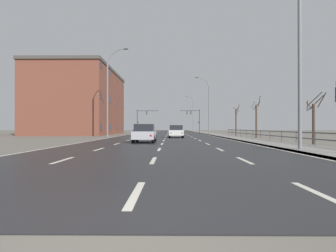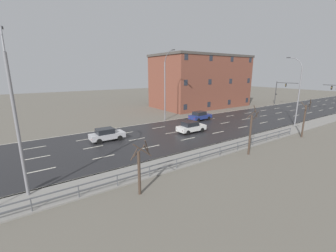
# 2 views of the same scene
# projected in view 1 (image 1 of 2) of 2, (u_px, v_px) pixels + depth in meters

# --- Properties ---
(ground_plane) EXTENTS (160.00, 160.00, 0.12)m
(ground_plane) POSITION_uv_depth(u_px,v_px,m) (167.00, 135.00, 51.31)
(ground_plane) COLOR #666056
(road_asphalt_strip) EXTENTS (14.00, 120.00, 0.03)m
(road_asphalt_strip) POSITION_uv_depth(u_px,v_px,m) (168.00, 133.00, 63.31)
(road_asphalt_strip) COLOR #232326
(road_asphalt_strip) RESTS_ON ground
(sidewalk_right) EXTENTS (3.00, 120.00, 0.12)m
(sidewalk_right) POSITION_uv_depth(u_px,v_px,m) (205.00, 133.00, 63.23)
(sidewalk_right) COLOR gray
(sidewalk_right) RESTS_ON ground
(guardrail) EXTENTS (0.07, 34.86, 1.00)m
(guardrail) POSITION_uv_depth(u_px,v_px,m) (265.00, 133.00, 27.02)
(guardrail) COLOR #515459
(guardrail) RESTS_ON ground
(street_lamp_foreground) EXTENTS (2.63, 0.24, 11.05)m
(street_lamp_foreground) POSITION_uv_depth(u_px,v_px,m) (297.00, 51.00, 14.94)
(street_lamp_foreground) COLOR slate
(street_lamp_foreground) RESTS_ON ground
(street_lamp_midground) EXTENTS (2.61, 0.24, 10.43)m
(street_lamp_midground) POSITION_uv_depth(u_px,v_px,m) (208.00, 106.00, 50.26)
(street_lamp_midground) COLOR slate
(street_lamp_midground) RESTS_ON ground
(street_lamp_distant) EXTENTS (2.45, 0.24, 10.96)m
(street_lamp_distant) POSITION_uv_depth(u_px,v_px,m) (193.00, 114.00, 85.59)
(street_lamp_distant) COLOR slate
(street_lamp_distant) RESTS_ON ground
(street_lamp_left_bank) EXTENTS (2.79, 0.24, 11.64)m
(street_lamp_left_bank) POSITION_uv_depth(u_px,v_px,m) (109.00, 94.00, 36.28)
(street_lamp_left_bank) COLOR slate
(street_lamp_left_bank) RESTS_ON ground
(traffic_signal_right) EXTENTS (4.92, 0.36, 5.80)m
(traffic_signal_right) POSITION_uv_depth(u_px,v_px,m) (195.00, 117.00, 69.97)
(traffic_signal_right) COLOR #38383A
(traffic_signal_right) RESTS_ON ground
(traffic_signal_left) EXTENTS (5.46, 0.36, 5.83)m
(traffic_signal_left) POSITION_uv_depth(u_px,v_px,m) (141.00, 117.00, 71.19)
(traffic_signal_left) COLOR #38383A
(traffic_signal_left) RESTS_ON ground
(car_near_left) EXTENTS (1.85, 4.10, 1.57)m
(car_near_left) POSITION_uv_depth(u_px,v_px,m) (145.00, 133.00, 23.64)
(car_near_left) COLOR #B7B7BC
(car_near_left) RESTS_ON ground
(car_mid_centre) EXTENTS (1.99, 4.18, 1.57)m
(car_mid_centre) POSITION_uv_depth(u_px,v_px,m) (140.00, 131.00, 41.10)
(car_mid_centre) COLOR navy
(car_mid_centre) RESTS_ON ground
(car_far_right) EXTENTS (1.86, 4.11, 1.57)m
(car_far_right) POSITION_uv_depth(u_px,v_px,m) (176.00, 131.00, 34.57)
(car_far_right) COLOR silver
(car_far_right) RESTS_ON ground
(brick_building) EXTENTS (12.97, 22.42, 12.08)m
(brick_building) POSITION_uv_depth(u_px,v_px,m) (81.00, 102.00, 52.69)
(brick_building) COLOR brown
(brick_building) RESTS_ON ground
(bare_tree_near) EXTENTS (1.41, 1.54, 4.06)m
(bare_tree_near) POSITION_uv_depth(u_px,v_px,m) (314.00, 119.00, 21.28)
(bare_tree_near) COLOR #423328
(bare_tree_near) RESTS_ON ground
(bare_tree_mid) EXTENTS (1.20, 1.03, 5.12)m
(bare_tree_mid) POSITION_uv_depth(u_px,v_px,m) (256.00, 120.00, 33.91)
(bare_tree_mid) COLOR #423328
(bare_tree_mid) RESTS_ON ground
(bare_tree_far) EXTENTS (1.13, 1.20, 5.02)m
(bare_tree_far) POSITION_uv_depth(u_px,v_px,m) (236.00, 121.00, 44.79)
(bare_tree_far) COLOR #423328
(bare_tree_far) RESTS_ON ground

